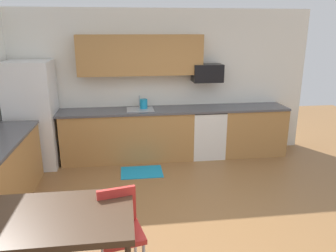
{
  "coord_description": "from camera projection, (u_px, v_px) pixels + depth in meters",
  "views": [
    {
      "loc": [
        -0.59,
        -3.47,
        2.34
      ],
      "look_at": [
        0.0,
        1.0,
        1.0
      ],
      "focal_mm": 34.98,
      "sensor_mm": 36.0,
      "label": 1
    }
  ],
  "objects": [
    {
      "name": "upper_cabinets_back",
      "position": [
        141.0,
        55.0,
        5.77
      ],
      "size": [
        2.2,
        0.34,
        0.7
      ],
      "primitive_type": "cube",
      "color": "#AD7A42"
    },
    {
      "name": "chair_near_table",
      "position": [
        120.0,
        225.0,
        3.18
      ],
      "size": [
        0.48,
        0.48,
        0.85
      ],
      "color": "red",
      "rests_on": "ground"
    },
    {
      "name": "floor_mat",
      "position": [
        142.0,
        172.0,
        5.56
      ],
      "size": [
        0.7,
        0.5,
        0.01
      ],
      "primitive_type": "cube",
      "color": "#198CBF",
      "rests_on": "ground"
    },
    {
      "name": "oven_range",
      "position": [
        206.0,
        132.0,
        6.21
      ],
      "size": [
        0.6,
        0.6,
        0.91
      ],
      "color": "white",
      "rests_on": "ground"
    },
    {
      "name": "microwave",
      "position": [
        207.0,
        73.0,
        5.99
      ],
      "size": [
        0.54,
        0.36,
        0.32
      ],
      "primitive_type": "cube",
      "color": "black"
    },
    {
      "name": "kettle",
      "position": [
        144.0,
        105.0,
        5.94
      ],
      "size": [
        0.14,
        0.14,
        0.2
      ],
      "primitive_type": "cylinder",
      "color": "#198CBF",
      "rests_on": "countertop_back"
    },
    {
      "name": "sink_faucet",
      "position": [
        140.0,
        102.0,
        6.05
      ],
      "size": [
        0.02,
        0.02,
        0.24
      ],
      "primitive_type": "cylinder",
      "color": "#B2B5BA",
      "rests_on": "countertop_back"
    },
    {
      "name": "dining_table",
      "position": [
        54.0,
        221.0,
        2.91
      ],
      "size": [
        1.4,
        0.9,
        0.76
      ],
      "color": "#422D1E",
      "rests_on": "ground"
    },
    {
      "name": "cabinet_run_back_right",
      "position": [
        252.0,
        131.0,
        6.32
      ],
      "size": [
        1.19,
        0.6,
        0.9
      ],
      "primitive_type": "cube",
      "color": "#AD7A42",
      "rests_on": "ground"
    },
    {
      "name": "ground_plane",
      "position": [
        179.0,
        226.0,
        4.04
      ],
      "size": [
        12.0,
        12.0,
        0.0
      ],
      "primitive_type": "plane",
      "color": "olive"
    },
    {
      "name": "cabinet_run_back",
      "position": [
        128.0,
        136.0,
        6.02
      ],
      "size": [
        2.36,
        0.6,
        0.9
      ],
      "primitive_type": "cube",
      "color": "#AD7A42",
      "rests_on": "ground"
    },
    {
      "name": "sink_basin",
      "position": [
        140.0,
        113.0,
        5.93
      ],
      "size": [
        0.48,
        0.4,
        0.14
      ],
      "primitive_type": "cube",
      "color": "#A5A8AD",
      "rests_on": "countertop_back"
    },
    {
      "name": "countertop_back",
      "position": [
        159.0,
        110.0,
        5.96
      ],
      "size": [
        4.8,
        0.64,
        0.04
      ],
      "primitive_type": "cube",
      "color": "#4C4C51",
      "rests_on": "cabinet_run_back"
    },
    {
      "name": "cabinet_run_left",
      "position": [
        0.0,
        176.0,
        4.38
      ],
      "size": [
        0.6,
        2.0,
        0.9
      ],
      "primitive_type": "cube",
      "color": "#AD7A42",
      "rests_on": "ground"
    },
    {
      "name": "refrigerator",
      "position": [
        33.0,
        115.0,
        5.61
      ],
      "size": [
        0.76,
        0.7,
        1.84
      ],
      "primitive_type": "cube",
      "color": "white",
      "rests_on": "ground"
    },
    {
      "name": "wall_back",
      "position": [
        157.0,
        84.0,
        6.17
      ],
      "size": [
        5.8,
        0.1,
        2.7
      ],
      "primitive_type": "cube",
      "color": "white",
      "rests_on": "ground"
    }
  ]
}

